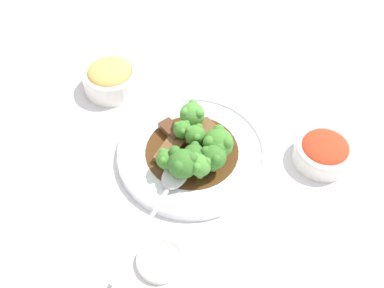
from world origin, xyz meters
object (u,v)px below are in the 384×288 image
at_px(broccoli_floret_1, 166,159).
at_px(broccoli_floret_7, 200,165).
at_px(broccoli_floret_3, 192,114).
at_px(serving_spoon, 169,186).
at_px(side_bowl_appetizer, 110,77).
at_px(beef_strip_1, 171,130).
at_px(broccoli_floret_2, 214,157).
at_px(sauce_dish, 160,260).
at_px(main_plate, 192,152).
at_px(broccoli_floret_4, 183,163).
at_px(broccoli_floret_6, 218,143).
at_px(side_bowl_kimchi, 324,151).
at_px(beef_strip_2, 170,150).
at_px(broccoli_floret_8, 183,129).
at_px(broccoli_floret_5, 196,135).
at_px(broccoli_floret_0, 194,156).
at_px(beef_strip_0, 213,136).

relative_size(broccoli_floret_1, broccoli_floret_7, 0.91).
relative_size(broccoli_floret_3, serving_spoon, 0.24).
distance_m(broccoli_floret_7, side_bowl_appetizer, 0.29).
relative_size(beef_strip_1, side_bowl_appetizer, 0.49).
height_order(broccoli_floret_2, sauce_dish, broccoli_floret_2).
height_order(main_plate, broccoli_floret_4, broccoli_floret_4).
relative_size(broccoli_floret_6, side_bowl_kimchi, 0.56).
height_order(beef_strip_2, sauce_dish, beef_strip_2).
distance_m(broccoli_floret_4, broccoli_floret_8, 0.08).
xyz_separation_m(broccoli_floret_7, sauce_dish, (0.03, -0.15, -0.04)).
xyz_separation_m(broccoli_floret_4, broccoli_floret_7, (0.02, 0.01, -0.00)).
height_order(beef_strip_2, broccoli_floret_1, broccoli_floret_1).
bearing_deg(broccoli_floret_7, broccoli_floret_2, 69.91).
bearing_deg(broccoli_floret_1, broccoli_floret_3, 100.51).
bearing_deg(beef_strip_2, broccoli_floret_5, 49.92).
xyz_separation_m(broccoli_floret_5, serving_spoon, (0.01, -0.10, -0.02)).
bearing_deg(serving_spoon, beef_strip_1, 124.73).
bearing_deg(broccoli_floret_8, serving_spoon, -66.54).
bearing_deg(broccoli_floret_7, broccoli_floret_8, 145.57).
height_order(beef_strip_1, broccoli_floret_6, broccoli_floret_6).
distance_m(broccoli_floret_1, broccoli_floret_3, 0.10).
xyz_separation_m(broccoli_floret_4, broccoli_floret_6, (0.02, 0.07, -0.00)).
relative_size(main_plate, sauce_dish, 3.69).
bearing_deg(broccoli_floret_0, broccoli_floret_2, 22.97).
xyz_separation_m(beef_strip_2, broccoli_floret_2, (0.08, 0.01, 0.03)).
height_order(beef_strip_2, side_bowl_kimchi, side_bowl_kimchi).
bearing_deg(beef_strip_2, side_bowl_appetizer, 159.89).
relative_size(side_bowl_kimchi, side_bowl_appetizer, 0.94).
xyz_separation_m(broccoli_floret_5, broccoli_floret_6, (0.04, 0.01, 0.00)).
height_order(beef_strip_1, sauce_dish, beef_strip_1).
xyz_separation_m(broccoli_floret_4, sauce_dish, (0.06, -0.14, -0.05)).
relative_size(broccoli_floret_6, broccoli_floret_8, 1.37).
relative_size(broccoli_floret_3, side_bowl_kimchi, 0.54).
xyz_separation_m(broccoli_floret_5, side_bowl_appetizer, (-0.23, 0.04, -0.02)).
relative_size(broccoli_floret_4, sauce_dish, 0.79).
xyz_separation_m(broccoli_floret_0, sauce_dish, (0.05, -0.16, -0.04)).
relative_size(main_plate, broccoli_floret_6, 4.58).
bearing_deg(sauce_dish, main_plate, 111.76).
distance_m(main_plate, beef_strip_1, 0.06).
bearing_deg(broccoli_floret_6, broccoli_floret_7, -89.21).
bearing_deg(broccoli_floret_2, broccoli_floret_3, 145.96).
height_order(beef_strip_0, broccoli_floret_6, broccoli_floret_6).
bearing_deg(sauce_dish, side_bowl_appetizer, 142.07).
height_order(broccoli_floret_7, side_bowl_kimchi, broccoli_floret_7).
height_order(beef_strip_2, broccoli_floret_7, broccoli_floret_7).
xyz_separation_m(beef_strip_2, sauce_dish, (0.10, -0.16, -0.02)).
xyz_separation_m(broccoli_floret_0, broccoli_floret_4, (-0.00, -0.03, 0.01)).
relative_size(broccoli_floret_2, broccoli_floret_4, 0.95).
height_order(main_plate, broccoli_floret_5, broccoli_floret_5).
relative_size(beef_strip_1, broccoli_floret_7, 1.10).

